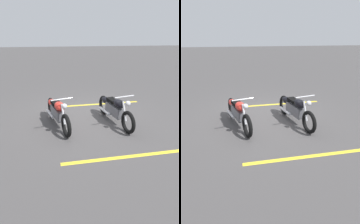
# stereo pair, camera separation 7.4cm
# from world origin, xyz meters

# --- Properties ---
(ground_plane) EXTENTS (60.00, 60.00, 0.00)m
(ground_plane) POSITION_xyz_m (0.00, 0.00, 0.00)
(ground_plane) COLOR #474444
(motorcycle_bright_foreground) EXTENTS (2.17, 0.85, 1.04)m
(motorcycle_bright_foreground) POSITION_xyz_m (0.52, -0.91, 0.46)
(motorcycle_bright_foreground) COLOR black
(motorcycle_bright_foreground) RESTS_ON ground
(motorcycle_dark_foreground) EXTENTS (2.18, 0.81, 1.04)m
(motorcycle_dark_foreground) POSITION_xyz_m (0.52, 0.87, 0.46)
(motorcycle_dark_foreground) COLOR black
(motorcycle_dark_foreground) RESTS_ON ground
(parking_stripe_near) EXTENTS (0.31, 3.20, 0.01)m
(parking_stripe_near) POSITION_xyz_m (-1.23, 0.72, 0.00)
(parking_stripe_near) COLOR yellow
(parking_stripe_near) RESTS_ON ground
(parking_stripe_mid) EXTENTS (0.31, 3.20, 0.01)m
(parking_stripe_mid) POSITION_xyz_m (2.52, 0.75, 0.00)
(parking_stripe_mid) COLOR yellow
(parking_stripe_mid) RESTS_ON ground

